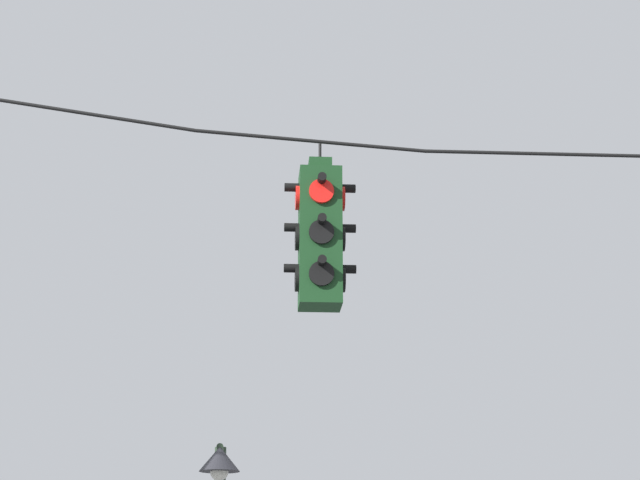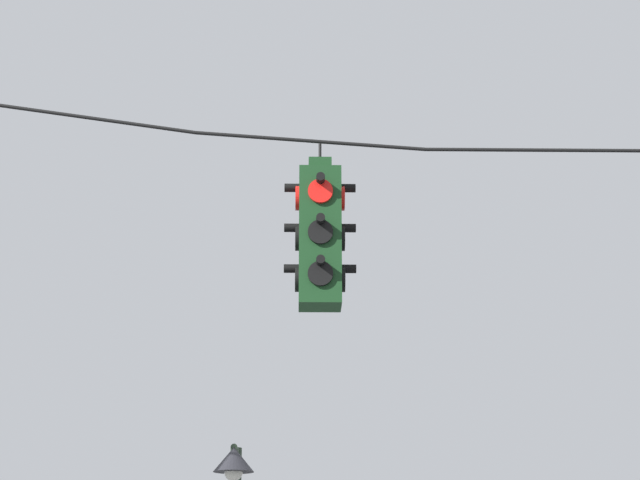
% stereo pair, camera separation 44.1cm
% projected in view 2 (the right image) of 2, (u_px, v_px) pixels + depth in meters
% --- Properties ---
extents(span_wire, '(13.30, 0.03, 0.84)m').
position_uv_depth(span_wire, '(539.00, 120.00, 10.38)').
color(span_wire, black).
extents(traffic_light_near_left_pole, '(0.58, 0.58, 1.39)m').
position_uv_depth(traffic_light_near_left_pole, '(320.00, 236.00, 10.05)').
color(traffic_light_near_left_pole, '#143819').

